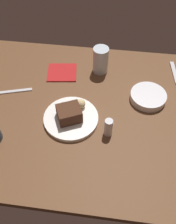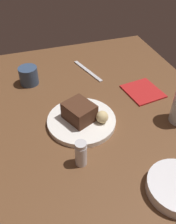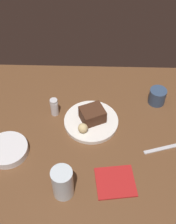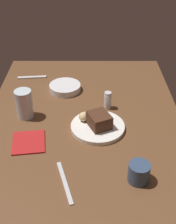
% 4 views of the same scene
% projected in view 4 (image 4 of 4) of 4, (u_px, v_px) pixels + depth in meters
% --- Properties ---
extents(dining_table, '(1.20, 0.84, 0.03)m').
position_uv_depth(dining_table, '(84.00, 124.00, 1.28)').
color(dining_table, brown).
rests_on(dining_table, ground).
extents(dessert_plate, '(0.22, 0.22, 0.02)m').
position_uv_depth(dessert_plate, '(98.00, 127.00, 1.23)').
color(dessert_plate, white).
rests_on(dessert_plate, dining_table).
extents(chocolate_cake_slice, '(0.11, 0.11, 0.06)m').
position_uv_depth(chocolate_cake_slice, '(99.00, 120.00, 1.21)').
color(chocolate_cake_slice, '#472819').
rests_on(chocolate_cake_slice, dessert_plate).
extents(bread_roll, '(0.04, 0.04, 0.04)m').
position_uv_depth(bread_roll, '(83.00, 117.00, 1.24)').
color(bread_roll, '#DBC184').
rests_on(bread_roll, dessert_plate).
extents(salt_shaker, '(0.03, 0.03, 0.08)m').
position_uv_depth(salt_shaker, '(108.00, 100.00, 1.34)').
color(salt_shaker, silver).
rests_on(salt_shaker, dining_table).
extents(water_glass, '(0.07, 0.07, 0.13)m').
position_uv_depth(water_glass, '(24.00, 104.00, 1.27)').
color(water_glass, silver).
rests_on(water_glass, dining_table).
extents(side_bowl, '(0.15, 0.15, 0.03)m').
position_uv_depth(side_bowl, '(65.00, 87.00, 1.48)').
color(side_bowl, silver).
rests_on(side_bowl, dining_table).
extents(coffee_cup, '(0.07, 0.07, 0.07)m').
position_uv_depth(coffee_cup, '(139.00, 173.00, 0.99)').
color(coffee_cup, '#334766').
rests_on(coffee_cup, dining_table).
extents(dessert_spoon, '(0.03, 0.15, 0.01)m').
position_uv_depth(dessert_spoon, '(32.00, 77.00, 1.60)').
color(dessert_spoon, silver).
rests_on(dessert_spoon, dining_table).
extents(butter_knife, '(0.19, 0.07, 0.01)m').
position_uv_depth(butter_knife, '(65.00, 182.00, 0.99)').
color(butter_knife, silver).
rests_on(butter_knife, dining_table).
extents(folded_napkin, '(0.15, 0.14, 0.01)m').
position_uv_depth(folded_napkin, '(29.00, 142.00, 1.16)').
color(folded_napkin, '#B21E1E').
rests_on(folded_napkin, dining_table).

